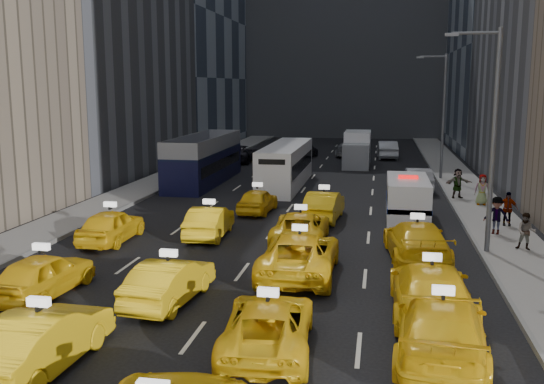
{
  "coord_description": "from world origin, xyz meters",
  "views": [
    {
      "loc": [
        4.89,
        -13.04,
        6.82
      ],
      "look_at": [
        0.09,
        13.78,
        2.0
      ],
      "focal_mm": 40.0,
      "sensor_mm": 36.0,
      "label": 1
    }
  ],
  "objects_px": {
    "city_bus": "(286,166)",
    "nypd_van": "(407,200)",
    "box_truck": "(357,149)",
    "double_decker": "(204,160)"
  },
  "relations": [
    {
      "from": "city_bus",
      "to": "nypd_van",
      "type": "bearing_deg",
      "value": -49.28
    },
    {
      "from": "nypd_van",
      "to": "city_bus",
      "type": "distance_m",
      "value": 12.11
    },
    {
      "from": "box_truck",
      "to": "nypd_van",
      "type": "bearing_deg",
      "value": -88.41
    },
    {
      "from": "city_bus",
      "to": "box_truck",
      "type": "height_order",
      "value": "box_truck"
    },
    {
      "from": "nypd_van",
      "to": "city_bus",
      "type": "height_order",
      "value": "city_bus"
    },
    {
      "from": "double_decker",
      "to": "city_bus",
      "type": "relative_size",
      "value": 1.05
    },
    {
      "from": "double_decker",
      "to": "box_truck",
      "type": "relative_size",
      "value": 1.76
    },
    {
      "from": "nypd_van",
      "to": "city_bus",
      "type": "relative_size",
      "value": 0.5
    },
    {
      "from": "nypd_van",
      "to": "city_bus",
      "type": "xyz_separation_m",
      "value": [
        -7.73,
        9.31,
        0.37
      ]
    },
    {
      "from": "nypd_van",
      "to": "double_decker",
      "type": "distance_m",
      "value": 16.68
    }
  ]
}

